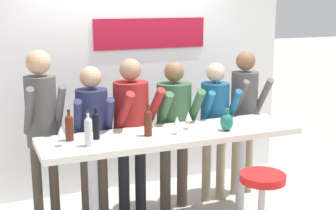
# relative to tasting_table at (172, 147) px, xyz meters

# --- Properties ---
(back_wall) EXTENTS (4.13, 0.12, 2.78)m
(back_wall) POSITION_rel_tasting_table_xyz_m (0.00, 1.38, 0.50)
(back_wall) COLOR white
(back_wall) RESTS_ON ground_plane
(tasting_table) EXTENTS (2.53, 0.67, 1.04)m
(tasting_table) POSITION_rel_tasting_table_xyz_m (0.00, 0.00, 0.00)
(tasting_table) COLOR silver
(tasting_table) RESTS_ON ground_plane
(bar_stool) EXTENTS (0.43, 0.43, 0.78)m
(bar_stool) POSITION_rel_tasting_table_xyz_m (0.58, -0.69, -0.37)
(bar_stool) COLOR #B2B2B7
(bar_stool) RESTS_ON ground_plane
(person_far_left) EXTENTS (0.38, 0.54, 1.82)m
(person_far_left) POSITION_rel_tasting_table_xyz_m (-1.13, 0.58, 0.26)
(person_far_left) COLOR #473D33
(person_far_left) RESTS_ON ground_plane
(person_left) EXTENTS (0.43, 0.54, 1.65)m
(person_left) POSITION_rel_tasting_table_xyz_m (-0.66, 0.48, 0.14)
(person_left) COLOR #473D33
(person_left) RESTS_ON ground_plane
(person_center_left) EXTENTS (0.50, 0.60, 1.71)m
(person_center_left) POSITION_rel_tasting_table_xyz_m (-0.25, 0.48, 0.16)
(person_center_left) COLOR black
(person_center_left) RESTS_ON ground_plane
(person_center) EXTENTS (0.44, 0.53, 1.65)m
(person_center) POSITION_rel_tasting_table_xyz_m (0.25, 0.52, 0.12)
(person_center) COLOR #473D33
(person_center) RESTS_ON ground_plane
(person_center_right) EXTENTS (0.42, 0.52, 1.61)m
(person_center_right) POSITION_rel_tasting_table_xyz_m (0.75, 0.53, 0.11)
(person_center_right) COLOR gray
(person_center_right) RESTS_ON ground_plane
(person_right) EXTENTS (0.39, 0.52, 1.71)m
(person_right) POSITION_rel_tasting_table_xyz_m (1.16, 0.58, 0.19)
(person_right) COLOR gray
(person_right) RESTS_ON ground_plane
(wine_bottle_0) EXTENTS (0.07, 0.07, 0.32)m
(wine_bottle_0) POSITION_rel_tasting_table_xyz_m (-0.84, -0.12, 0.29)
(wine_bottle_0) COLOR #B7BCC1
(wine_bottle_0) RESTS_ON tasting_table
(wine_bottle_1) EXTENTS (0.07, 0.07, 0.29)m
(wine_bottle_1) POSITION_rel_tasting_table_xyz_m (-0.96, 0.11, 0.28)
(wine_bottle_1) COLOR #4C1E0F
(wine_bottle_1) RESTS_ON tasting_table
(wine_bottle_2) EXTENTS (0.06, 0.06, 0.30)m
(wine_bottle_2) POSITION_rel_tasting_table_xyz_m (-0.72, 0.06, 0.28)
(wine_bottle_2) COLOR black
(wine_bottle_2) RESTS_ON tasting_table
(wine_bottle_3) EXTENTS (0.07, 0.07, 0.30)m
(wine_bottle_3) POSITION_rel_tasting_table_xyz_m (-0.25, -0.02, 0.28)
(wine_bottle_3) COLOR #4C1E0F
(wine_bottle_3) RESTS_ON tasting_table
(wine_glass_0) EXTENTS (0.07, 0.07, 0.18)m
(wine_glass_0) POSITION_rel_tasting_table_xyz_m (0.20, 0.05, 0.27)
(wine_glass_0) COLOR silver
(wine_glass_0) RESTS_ON tasting_table
(wine_glass_1) EXTENTS (0.07, 0.07, 0.18)m
(wine_glass_1) POSITION_rel_tasting_table_xyz_m (-1.06, -0.03, 0.27)
(wine_glass_1) COLOR silver
(wine_glass_1) RESTS_ON tasting_table
(wine_glass_2) EXTENTS (0.07, 0.07, 0.18)m
(wine_glass_2) POSITION_rel_tasting_table_xyz_m (0.02, -0.07, 0.27)
(wine_glass_2) COLOR silver
(wine_glass_2) RESTS_ON tasting_table
(decorative_vase) EXTENTS (0.13, 0.13, 0.22)m
(decorative_vase) POSITION_rel_tasting_table_xyz_m (0.52, -0.14, 0.23)
(decorative_vase) COLOR #1E665B
(decorative_vase) RESTS_ON tasting_table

